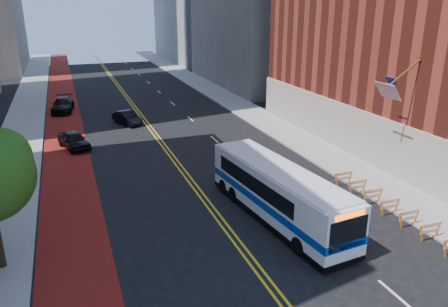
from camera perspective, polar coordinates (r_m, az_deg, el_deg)
name	(u,v)px	position (r m, az deg, el deg)	size (l,w,h in m)	color
ground	(275,292)	(20.10, 6.64, -17.49)	(160.00, 160.00, 0.00)	black
sidewalk_left	(21,133)	(46.03, -24.95, 2.39)	(4.00, 140.00, 0.15)	gray
sidewalk_right	(251,113)	(49.84, 3.61, 5.35)	(4.00, 140.00, 0.15)	gray
bus_lane_paint	(65,130)	(45.84, -20.10, 2.87)	(3.60, 140.00, 0.01)	maroon
center_line_inner	(145,123)	(46.44, -10.33, 3.95)	(0.14, 140.00, 0.01)	gold
center_line_outer	(148,123)	(46.50, -9.89, 3.99)	(0.14, 140.00, 0.01)	gold
lane_dashes	(173,104)	(55.02, -6.72, 6.50)	(0.14, 98.20, 0.01)	silver
construction_barriers	(399,210)	(27.13, 21.90, -6.90)	(1.42, 10.91, 1.00)	orange
transit_bus	(277,192)	(25.29, 6.94, -5.00)	(3.83, 11.81, 3.19)	white
car_a	(74,140)	(39.70, -19.03, 1.67)	(1.73, 4.29, 1.46)	black
car_b	(127,118)	(46.26, -12.56, 4.58)	(1.40, 4.03, 1.33)	black
car_c	(63,105)	(53.75, -20.31, 5.98)	(2.18, 5.35, 1.55)	black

